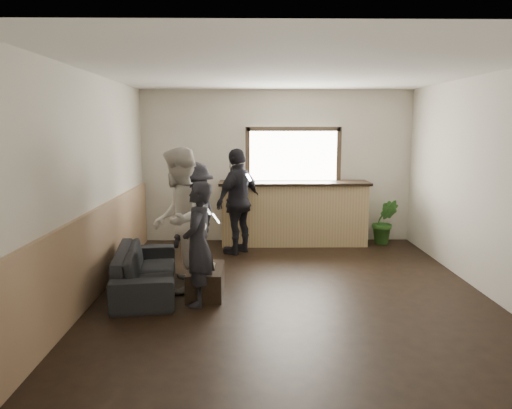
{
  "coord_description": "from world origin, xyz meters",
  "views": [
    {
      "loc": [
        -0.54,
        -6.26,
        2.13
      ],
      "look_at": [
        -0.43,
        0.4,
        1.09
      ],
      "focal_mm": 35.0,
      "sensor_mm": 36.0,
      "label": 1
    }
  ],
  "objects_px": {
    "person_c": "(194,219)",
    "cup_a": "(203,261)",
    "cup_b": "(212,267)",
    "person_a": "(198,244)",
    "sofa": "(146,269)",
    "bar_counter": "(294,209)",
    "coffee_table": "(206,281)",
    "potted_plant": "(385,222)",
    "person_d": "(238,201)",
    "person_b": "(179,220)"
  },
  "relations": [
    {
      "from": "person_c",
      "to": "cup_a",
      "type": "bearing_deg",
      "value": 33.41
    },
    {
      "from": "cup_b",
      "to": "person_a",
      "type": "distance_m",
      "value": 0.45
    },
    {
      "from": "person_c",
      "to": "sofa",
      "type": "bearing_deg",
      "value": -21.76
    },
    {
      "from": "bar_counter",
      "to": "cup_a",
      "type": "relative_size",
      "value": 23.48
    },
    {
      "from": "person_a",
      "to": "coffee_table",
      "type": "bearing_deg",
      "value": 177.13
    },
    {
      "from": "potted_plant",
      "to": "person_a",
      "type": "bearing_deg",
      "value": -134.92
    },
    {
      "from": "cup_b",
      "to": "coffee_table",
      "type": "bearing_deg",
      "value": 128.78
    },
    {
      "from": "sofa",
      "to": "person_c",
      "type": "xyz_separation_m",
      "value": [
        0.57,
        0.67,
        0.54
      ]
    },
    {
      "from": "bar_counter",
      "to": "person_c",
      "type": "bearing_deg",
      "value": -129.7
    },
    {
      "from": "potted_plant",
      "to": "person_a",
      "type": "distance_m",
      "value": 4.4
    },
    {
      "from": "coffee_table",
      "to": "person_d",
      "type": "height_order",
      "value": "person_d"
    },
    {
      "from": "sofa",
      "to": "cup_a",
      "type": "xyz_separation_m",
      "value": [
        0.75,
        -0.02,
        0.12
      ]
    },
    {
      "from": "sofa",
      "to": "person_d",
      "type": "xyz_separation_m",
      "value": [
        1.18,
        1.95,
        0.61
      ]
    },
    {
      "from": "sofa",
      "to": "cup_a",
      "type": "height_order",
      "value": "sofa"
    },
    {
      "from": "cup_a",
      "to": "person_a",
      "type": "distance_m",
      "value": 0.63
    },
    {
      "from": "bar_counter",
      "to": "person_d",
      "type": "bearing_deg",
      "value": -146.36
    },
    {
      "from": "bar_counter",
      "to": "coffee_table",
      "type": "bearing_deg",
      "value": -116.16
    },
    {
      "from": "person_d",
      "to": "person_b",
      "type": "bearing_deg",
      "value": 17.41
    },
    {
      "from": "cup_a",
      "to": "cup_b",
      "type": "height_order",
      "value": "same"
    },
    {
      "from": "bar_counter",
      "to": "person_a",
      "type": "relative_size",
      "value": 1.8
    },
    {
      "from": "sofa",
      "to": "person_c",
      "type": "distance_m",
      "value": 1.03
    },
    {
      "from": "bar_counter",
      "to": "coffee_table",
      "type": "relative_size",
      "value": 3.41
    },
    {
      "from": "cup_a",
      "to": "potted_plant",
      "type": "bearing_deg",
      "value": 39.89
    },
    {
      "from": "potted_plant",
      "to": "person_b",
      "type": "relative_size",
      "value": 0.44
    },
    {
      "from": "sofa",
      "to": "person_d",
      "type": "bearing_deg",
      "value": -39.27
    },
    {
      "from": "bar_counter",
      "to": "coffee_table",
      "type": "height_order",
      "value": "bar_counter"
    },
    {
      "from": "coffee_table",
      "to": "person_a",
      "type": "relative_size",
      "value": 0.53
    },
    {
      "from": "cup_a",
      "to": "person_d",
      "type": "relative_size",
      "value": 0.06
    },
    {
      "from": "sofa",
      "to": "potted_plant",
      "type": "distance_m",
      "value": 4.62
    },
    {
      "from": "cup_a",
      "to": "person_c",
      "type": "distance_m",
      "value": 0.83
    },
    {
      "from": "cup_a",
      "to": "person_b",
      "type": "height_order",
      "value": "person_b"
    },
    {
      "from": "sofa",
      "to": "cup_b",
      "type": "relative_size",
      "value": 19.46
    },
    {
      "from": "cup_a",
      "to": "cup_b",
      "type": "xyz_separation_m",
      "value": [
        0.13,
        -0.28,
        0.0
      ]
    },
    {
      "from": "potted_plant",
      "to": "person_a",
      "type": "height_order",
      "value": "person_a"
    },
    {
      "from": "person_d",
      "to": "potted_plant",
      "type": "bearing_deg",
      "value": 141.09
    },
    {
      "from": "cup_a",
      "to": "person_c",
      "type": "bearing_deg",
      "value": 104.92
    },
    {
      "from": "potted_plant",
      "to": "coffee_table",
      "type": "bearing_deg",
      "value": -137.81
    },
    {
      "from": "sofa",
      "to": "potted_plant",
      "type": "relative_size",
      "value": 2.3
    },
    {
      "from": "potted_plant",
      "to": "sofa",
      "type": "bearing_deg",
      "value": -146.29
    },
    {
      "from": "person_b",
      "to": "person_c",
      "type": "distance_m",
      "value": 0.69
    },
    {
      "from": "bar_counter",
      "to": "person_a",
      "type": "bearing_deg",
      "value": -114.44
    },
    {
      "from": "sofa",
      "to": "bar_counter",
      "type": "bearing_deg",
      "value": -47.86
    },
    {
      "from": "cup_a",
      "to": "potted_plant",
      "type": "xyz_separation_m",
      "value": [
        3.09,
        2.58,
        0.02
      ]
    },
    {
      "from": "coffee_table",
      "to": "person_b",
      "type": "height_order",
      "value": "person_b"
    },
    {
      "from": "cup_b",
      "to": "potted_plant",
      "type": "relative_size",
      "value": 0.12
    },
    {
      "from": "bar_counter",
      "to": "person_b",
      "type": "relative_size",
      "value": 1.44
    },
    {
      "from": "bar_counter",
      "to": "cup_a",
      "type": "height_order",
      "value": "bar_counter"
    },
    {
      "from": "bar_counter",
      "to": "cup_a",
      "type": "xyz_separation_m",
      "value": [
        -1.42,
        -2.63,
        -0.24
      ]
    },
    {
      "from": "potted_plant",
      "to": "person_a",
      "type": "xyz_separation_m",
      "value": [
        -3.1,
        -3.11,
        0.33
      ]
    },
    {
      "from": "coffee_table",
      "to": "cup_b",
      "type": "distance_m",
      "value": 0.26
    }
  ]
}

